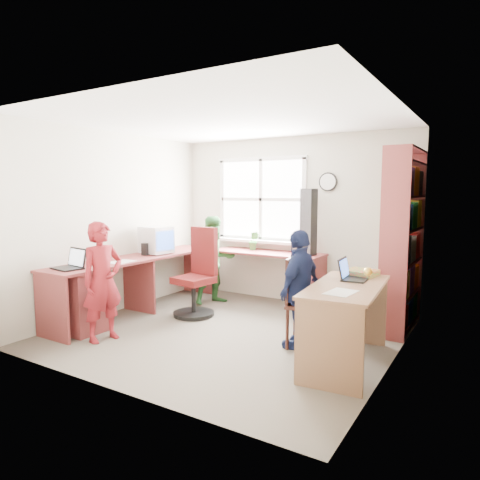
{
  "coord_description": "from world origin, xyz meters",
  "views": [
    {
      "loc": [
        2.59,
        -4.02,
        1.62
      ],
      "look_at": [
        0.0,
        0.25,
        1.05
      ],
      "focal_mm": 32.0,
      "sensor_mm": 36.0,
      "label": 1
    }
  ],
  "objects": [
    {
      "name": "paper_b",
      "position": [
        1.47,
        -0.5,
        0.76
      ],
      "size": [
        0.24,
        0.33,
        0.0
      ],
      "rotation": [
        0.0,
        0.0,
        -0.1
      ],
      "color": "#B7B2AD",
      "rests_on": "right_desk"
    },
    {
      "name": "laptop_left",
      "position": [
        -1.52,
        -0.93,
        0.8
      ],
      "size": [
        0.37,
        0.32,
        0.23
      ],
      "rotation": [
        0.0,
        0.0,
        -0.13
      ],
      "color": "black",
      "rests_on": "l_desk"
    },
    {
      "name": "potted_plant",
      "position": [
        -0.51,
        1.48,
        0.89
      ],
      "size": [
        0.17,
        0.15,
        0.28
      ],
      "primitive_type": "imported",
      "rotation": [
        0.0,
        0.0,
        0.16
      ],
      "color": "#347D32",
      "rests_on": "l_desk"
    },
    {
      "name": "laptop_right",
      "position": [
        1.37,
        0.09,
        0.8
      ],
      "size": [
        0.27,
        0.32,
        0.21
      ],
      "rotation": [
        0.0,
        0.0,
        1.63
      ],
      "color": "black",
      "rests_on": "right_desk"
    },
    {
      "name": "crt_monitor",
      "position": [
        -1.49,
        0.44,
        0.94
      ],
      "size": [
        0.43,
        0.4,
        0.38
      ],
      "rotation": [
        0.0,
        0.0,
        -0.15
      ],
      "color": "silver",
      "rests_on": "l_desk"
    },
    {
      "name": "speaker_a",
      "position": [
        -1.51,
        0.25,
        0.83
      ],
      "size": [
        0.09,
        0.09,
        0.17
      ],
      "rotation": [
        0.0,
        0.0,
        0.03
      ],
      "color": "black",
      "rests_on": "l_desk"
    },
    {
      "name": "cd_tower",
      "position": [
        0.38,
        1.43,
        1.2
      ],
      "size": [
        0.21,
        0.2,
        0.91
      ],
      "rotation": [
        0.0,
        0.0,
        -0.21
      ],
      "color": "black",
      "rests_on": "l_desk"
    },
    {
      "name": "swivel_chair",
      "position": [
        -0.74,
        0.4,
        0.49
      ],
      "size": [
        0.59,
        0.59,
        1.15
      ],
      "rotation": [
        0.0,
        0.0,
        -0.12
      ],
      "color": "black",
      "rests_on": "ground"
    },
    {
      "name": "wooden_chair",
      "position": [
        0.87,
        0.05,
        0.51
      ],
      "size": [
        0.48,
        0.48,
        0.94
      ],
      "rotation": [
        0.0,
        0.0,
        0.19
      ],
      "color": "#381912",
      "rests_on": "ground"
    },
    {
      "name": "bookshelf",
      "position": [
        1.65,
        1.19,
        1.0
      ],
      "size": [
        0.3,
        1.02,
        2.1
      ],
      "color": "brown",
      "rests_on": "ground"
    },
    {
      "name": "room",
      "position": [
        0.01,
        0.1,
        1.22
      ],
      "size": [
        3.64,
        3.44,
        2.44
      ],
      "color": "#4E473D",
      "rests_on": "ground"
    },
    {
      "name": "person_navy",
      "position": [
        0.88,
        0.0,
        0.62
      ],
      "size": [
        0.36,
        0.75,
        1.23
      ],
      "primitive_type": "imported",
      "rotation": [
        0.0,
        0.0,
        -1.65
      ],
      "color": "#141D41",
      "rests_on": "ground"
    },
    {
      "name": "paper_a",
      "position": [
        -1.38,
        -0.32,
        0.75
      ],
      "size": [
        0.25,
        0.34,
        0.0
      ],
      "rotation": [
        0.0,
        0.0,
        0.06
      ],
      "color": "#B7B2AD",
      "rests_on": "l_desk"
    },
    {
      "name": "game_box",
      "position": [
        1.41,
        0.34,
        0.78
      ],
      "size": [
        0.33,
        0.33,
        0.06
      ],
      "rotation": [
        0.0,
        0.0,
        -0.15
      ],
      "color": "red",
      "rests_on": "right_desk"
    },
    {
      "name": "speaker_b",
      "position": [
        -1.51,
        0.77,
        0.84
      ],
      "size": [
        0.11,
        0.11,
        0.19
      ],
      "rotation": [
        0.0,
        0.0,
        -0.22
      ],
      "color": "black",
      "rests_on": "l_desk"
    },
    {
      "name": "l_desk",
      "position": [
        -1.31,
        -0.28,
        0.46
      ],
      "size": [
        2.38,
        2.95,
        0.75
      ],
      "color": "brown",
      "rests_on": "ground"
    },
    {
      "name": "person_green",
      "position": [
        -0.87,
        1.0,
        0.63
      ],
      "size": [
        0.71,
        0.77,
        1.27
      ],
      "primitive_type": "imported",
      "rotation": [
        0.0,
        0.0,
        1.1
      ],
      "color": "#2A692E",
      "rests_on": "ground"
    },
    {
      "name": "right_desk",
      "position": [
        1.42,
        -0.18,
        0.55
      ],
      "size": [
        0.72,
        1.36,
        0.75
      ],
      "rotation": [
        0.0,
        0.0,
        0.09
      ],
      "color": "brown",
      "rests_on": "ground"
    },
    {
      "name": "person_red",
      "position": [
        -1.03,
        -0.91,
        0.65
      ],
      "size": [
        0.39,
        0.52,
        1.3
      ],
      "primitive_type": "imported",
      "rotation": [
        0.0,
        0.0,
        1.39
      ],
      "color": "maroon",
      "rests_on": "ground"
    }
  ]
}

